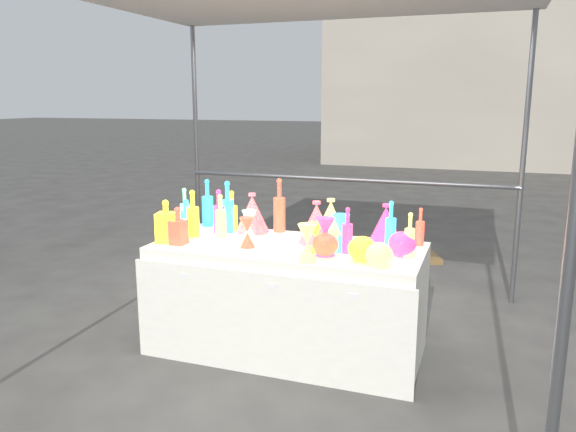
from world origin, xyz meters
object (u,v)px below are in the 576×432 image
(hourglass_0, at_px, (247,232))
(globe_0, at_px, (362,250))
(lampshade_0, at_px, (252,213))
(decanter_0, at_px, (166,221))
(display_table, at_px, (288,298))
(bottle_0, at_px, (232,211))
(cardboard_box_closed, at_px, (285,255))

(hourglass_0, xyz_separation_m, globe_0, (0.79, -0.07, -0.03))
(globe_0, xyz_separation_m, lampshade_0, (-0.93, 0.49, 0.08))
(decanter_0, xyz_separation_m, globe_0, (1.36, -0.01, -0.08))
(decanter_0, xyz_separation_m, hourglass_0, (0.58, 0.06, -0.05))
(lampshade_0, bearing_deg, globe_0, -22.38)
(display_table, xyz_separation_m, bottle_0, (-0.53, 0.26, 0.53))
(bottle_0, bearing_deg, decanter_0, -122.53)
(cardboard_box_closed, height_order, hourglass_0, hourglass_0)
(globe_0, distance_m, lampshade_0, 1.06)
(decanter_0, bearing_deg, hourglass_0, -7.56)
(display_table, distance_m, decanter_0, 0.98)
(hourglass_0, xyz_separation_m, lampshade_0, (-0.15, 0.42, 0.04))
(display_table, height_order, hourglass_0, hourglass_0)
(cardboard_box_closed, bearing_deg, globe_0, -46.70)
(bottle_0, xyz_separation_m, lampshade_0, (0.15, 0.03, -0.01))
(globe_0, bearing_deg, display_table, 159.65)
(cardboard_box_closed, bearing_deg, lampshade_0, -68.36)
(display_table, height_order, decanter_0, decanter_0)
(display_table, bearing_deg, lampshade_0, 142.69)
(globe_0, bearing_deg, cardboard_box_closed, 122.06)
(cardboard_box_closed, xyz_separation_m, bottle_0, (0.11, -1.44, 0.72))
(decanter_0, bearing_deg, cardboard_box_closed, 71.33)
(decanter_0, bearing_deg, globe_0, -13.90)
(bottle_0, distance_m, globe_0, 1.17)
(bottle_0, distance_m, hourglass_0, 0.49)
(bottle_0, xyz_separation_m, decanter_0, (-0.28, -0.45, -0.00))
(display_table, relative_size, bottle_0, 6.04)
(hourglass_0, distance_m, lampshade_0, 0.45)
(decanter_0, xyz_separation_m, lampshade_0, (0.43, 0.48, -0.00))
(cardboard_box_closed, distance_m, bottle_0, 1.61)
(bottle_0, distance_m, lampshade_0, 0.15)
(display_table, relative_size, globe_0, 10.71)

